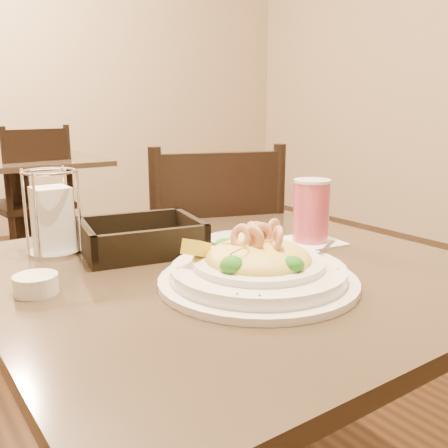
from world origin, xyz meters
TOP-DOWN VIEW (x-y plane):
  - main_table at (0.00, 0.00)m, footprint 0.90×0.90m
  - background_table at (0.15, 2.39)m, footprint 0.91×0.91m
  - dining_chair_near at (0.28, 0.51)m, footprint 0.53×0.53m
  - dining_chair_far at (0.21, 2.31)m, footprint 0.46×0.46m
  - pasta_bowl at (-0.02, -0.12)m, footprint 0.38×0.35m
  - drink_glass at (0.25, 0.03)m, footprint 0.15×0.15m
  - bread_basket at (-0.10, 0.19)m, footprint 0.28×0.24m
  - napkin_caddy at (-0.25, 0.29)m, footprint 0.11×0.11m
  - side_plate at (0.12, 0.14)m, footprint 0.17×0.17m
  - butter_ramekin at (-0.35, 0.06)m, footprint 0.09×0.09m

SIDE VIEW (x-z plane):
  - dining_chair_near at x=0.28m, z-range 0.03..0.96m
  - dining_chair_far at x=0.21m, z-range 0.03..0.96m
  - main_table at x=0.00m, z-range 0.13..0.86m
  - background_table at x=0.15m, z-range 0.13..0.86m
  - side_plate at x=0.12m, z-range 0.73..0.74m
  - butter_ramekin at x=-0.35m, z-range 0.73..0.76m
  - bread_basket at x=-0.10m, z-range 0.72..0.79m
  - pasta_bowl at x=-0.02m, z-range 0.71..0.82m
  - drink_glass at x=0.25m, z-range 0.73..0.87m
  - napkin_caddy at x=-0.25m, z-range 0.72..0.90m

